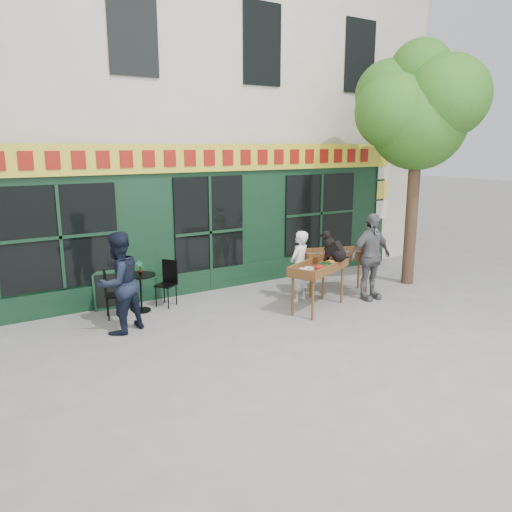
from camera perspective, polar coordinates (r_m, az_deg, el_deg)
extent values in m
plane|color=slate|center=(9.70, 1.15, -7.15)|extent=(80.00, 80.00, 0.00)
cube|color=beige|center=(14.62, -12.59, 19.08)|extent=(14.00, 7.00, 10.00)
cube|color=black|center=(11.35, -5.57, 4.04)|extent=(11.00, 0.16, 3.20)
cube|color=gold|center=(11.12, -5.44, 11.12)|extent=(11.00, 0.06, 0.60)
cube|color=maroon|center=(11.09, -5.34, 11.11)|extent=(9.60, 0.03, 0.34)
cube|color=black|center=(11.54, -5.20, -2.66)|extent=(11.00, 0.10, 0.50)
cube|color=black|center=(11.30, -5.31, 2.73)|extent=(1.70, 0.05, 2.50)
cube|color=black|center=(10.25, -21.49, 2.02)|extent=(2.20, 0.05, 2.00)
cube|color=black|center=(13.02, 7.36, 4.87)|extent=(2.20, 0.05, 2.00)
cube|color=silver|center=(14.50, 14.15, 5.18)|extent=(0.42, 0.02, 0.50)
cube|color=#E5D14C|center=(14.45, 14.27, 7.34)|extent=(0.42, 0.02, 0.50)
cube|color=silver|center=(14.41, 14.39, 9.51)|extent=(0.42, 0.02, 0.50)
cylinder|color=#382619|center=(12.33, 17.39, 5.14)|extent=(0.28, 0.28, 3.60)
sphere|color=#175112|center=(12.25, 18.02, 14.45)|extent=(2.20, 2.20, 2.20)
sphere|color=#175112|center=(12.99, 19.12, 15.56)|extent=(1.80, 1.80, 1.80)
sphere|color=#175112|center=(11.94, 15.40, 15.64)|extent=(1.70, 1.70, 1.70)
sphere|color=#175112|center=(12.06, 21.09, 16.66)|extent=(1.80, 1.80, 1.80)
sphere|color=#175112|center=(12.47, 15.08, 17.35)|extent=(1.60, 1.60, 1.60)
sphere|color=#175112|center=(12.49, 18.32, 19.46)|extent=(1.40, 1.40, 1.40)
cylinder|color=brown|center=(9.54, 6.50, -5.03)|extent=(0.05, 0.05, 0.80)
cylinder|color=brown|center=(10.66, 9.79, -3.25)|extent=(0.05, 0.05, 0.80)
cylinder|color=brown|center=(9.74, 4.21, -4.61)|extent=(0.05, 0.05, 0.80)
cylinder|color=brown|center=(10.84, 7.68, -2.90)|extent=(0.05, 0.05, 0.80)
cube|color=brown|center=(10.08, 7.19, -1.61)|extent=(1.61, 1.13, 0.05)
cube|color=brown|center=(9.93, 8.69, -1.39)|extent=(1.39, 0.63, 0.18)
cube|color=brown|center=(10.19, 5.76, -0.95)|extent=(1.39, 0.63, 0.18)
cube|color=brown|center=(10.06, 7.20, -1.28)|extent=(1.35, 0.88, 0.06)
imported|color=silver|center=(10.58, 4.95, -1.19)|extent=(0.65, 0.56, 1.52)
cylinder|color=brown|center=(10.98, 6.28, -2.67)|extent=(0.05, 0.05, 0.80)
cylinder|color=brown|center=(11.43, 12.50, -2.28)|extent=(0.05, 0.05, 0.80)
cylinder|color=brown|center=(11.38, 5.61, -2.11)|extent=(0.05, 0.05, 0.80)
cylinder|color=brown|center=(11.82, 11.64, -1.75)|extent=(0.05, 0.05, 0.80)
cube|color=brown|center=(11.29, 9.14, -0.14)|extent=(1.61, 1.07, 0.05)
cube|color=brown|center=(11.01, 9.68, -0.05)|extent=(1.42, 0.57, 0.18)
cube|color=brown|center=(11.54, 8.65, 0.56)|extent=(1.42, 0.57, 0.18)
cube|color=brown|center=(11.27, 9.15, 0.16)|extent=(1.36, 0.83, 0.06)
imported|color=#59595E|center=(10.93, 12.93, -0.08)|extent=(1.10, 0.47, 1.87)
cylinder|color=black|center=(10.36, -12.90, -6.05)|extent=(0.36, 0.36, 0.03)
cylinder|color=black|center=(10.25, -13.00, -4.15)|extent=(0.04, 0.04, 0.72)
cylinder|color=black|center=(10.15, -13.10, -2.14)|extent=(0.60, 0.60, 0.03)
cube|color=black|center=(9.98, -15.81, -4.34)|extent=(0.42, 0.42, 0.03)
cube|color=black|center=(9.90, -16.87, -3.03)|extent=(0.10, 0.36, 0.50)
cylinder|color=black|center=(9.92, -14.78, -5.78)|extent=(0.02, 0.02, 0.44)
cylinder|color=black|center=(10.21, -14.98, -5.27)|extent=(0.02, 0.02, 0.44)
cylinder|color=black|center=(9.90, -16.51, -5.93)|extent=(0.02, 0.02, 0.44)
cylinder|color=black|center=(10.18, -16.66, -5.41)|extent=(0.02, 0.02, 0.44)
cube|color=black|center=(10.46, -10.27, -3.29)|extent=(0.50, 0.50, 0.03)
cube|color=black|center=(10.53, -9.81, -1.75)|extent=(0.23, 0.32, 0.50)
cylinder|color=black|center=(10.49, -11.36, -4.60)|extent=(0.02, 0.02, 0.44)
cylinder|color=black|center=(10.32, -10.00, -4.82)|extent=(0.02, 0.02, 0.44)
cylinder|color=black|center=(10.72, -10.44, -4.18)|extent=(0.02, 0.02, 0.44)
cylinder|color=black|center=(10.56, -9.09, -4.38)|extent=(0.02, 0.02, 0.44)
imported|color=gray|center=(10.12, -13.15, -1.31)|extent=(0.15, 0.11, 0.27)
imported|color=black|center=(9.08, -15.43, -2.99)|extent=(1.08, 0.98, 1.82)
cube|color=black|center=(10.56, -16.63, -3.75)|extent=(0.58, 0.26, 0.79)
cube|color=black|center=(10.54, -16.60, -3.78)|extent=(0.48, 0.23, 0.65)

